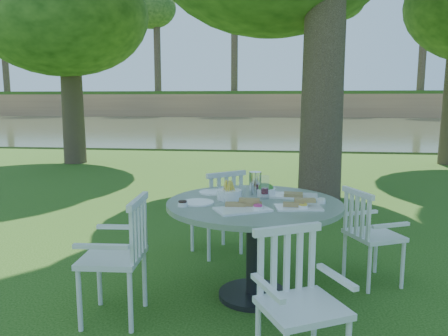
% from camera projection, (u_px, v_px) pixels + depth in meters
% --- Properties ---
extents(ground, '(140.00, 140.00, 0.00)m').
position_uv_depth(ground, '(222.00, 250.00, 4.65)').
color(ground, '#193E0C').
rests_on(ground, ground).
extents(table, '(1.37, 1.37, 0.79)m').
position_uv_depth(table, '(254.00, 221.00, 3.43)').
color(table, black).
rests_on(table, ground).
extents(chair_ne, '(0.53, 0.54, 0.83)m').
position_uv_depth(chair_ne, '(366.00, 229.00, 3.71)').
color(chair_ne, silver).
rests_on(chair_ne, ground).
extents(chair_nw, '(0.60, 0.60, 0.88)m').
position_uv_depth(chair_nw, '(221.00, 206.00, 4.41)').
color(chair_nw, silver).
rests_on(chair_nw, ground).
extents(chair_sw, '(0.45, 0.48, 0.89)m').
position_uv_depth(chair_sw, '(125.00, 249.00, 3.11)').
color(chair_sw, silver).
rests_on(chair_sw, ground).
extents(chair_se, '(0.57, 0.56, 0.85)m').
position_uv_depth(chair_se, '(295.00, 291.00, 2.47)').
color(chair_se, silver).
rests_on(chair_se, ground).
extents(tableware, '(1.11, 0.89, 0.20)m').
position_uv_depth(tableware, '(250.00, 195.00, 3.48)').
color(tableware, white).
rests_on(tableware, table).
extents(river, '(100.00, 28.00, 0.12)m').
position_uv_depth(river, '(270.00, 126.00, 27.20)').
color(river, '#333C23').
rests_on(river, ground).
extents(far_bank, '(100.00, 18.00, 15.20)m').
position_uv_depth(far_bank, '(278.00, 44.00, 43.82)').
color(far_bank, '#A8744E').
rests_on(far_bank, ground).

